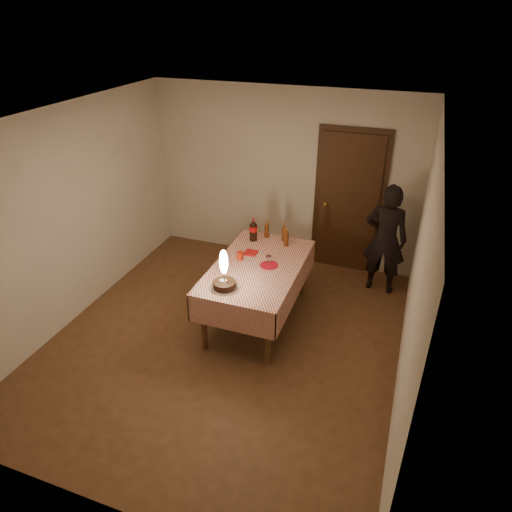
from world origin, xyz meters
name	(u,v)px	position (x,y,z in m)	size (l,w,h in m)	color
ground	(226,339)	(0.00, 0.00, 0.00)	(4.00, 4.50, 0.01)	brown
room_shell	(226,212)	(0.03, 0.08, 1.65)	(4.04, 4.54, 2.62)	silver
dining_table	(257,273)	(0.22, 0.52, 0.69)	(1.02, 1.72, 0.80)	brown
birthday_cake	(224,278)	(0.05, -0.07, 0.93)	(0.31, 0.31, 0.48)	white
red_plate	(269,265)	(0.35, 0.56, 0.80)	(0.22, 0.22, 0.01)	red
red_cup	(240,256)	(-0.03, 0.58, 0.85)	(0.08, 0.08, 0.10)	#B3220C
clear_cup	(268,259)	(0.33, 0.63, 0.84)	(0.07, 0.07, 0.09)	silver
napkin_stack	(251,253)	(0.04, 0.77, 0.81)	(0.15, 0.15, 0.02)	red
cola_bottle	(253,230)	(-0.05, 1.12, 0.95)	(0.10, 0.10, 0.32)	black
amber_bottle_left	(267,229)	(0.09, 1.27, 0.91)	(0.06, 0.06, 0.25)	#5D2D0F
amber_bottle_right	(286,237)	(0.40, 1.12, 0.91)	(0.06, 0.06, 0.25)	#5D2D0F
amber_bottle_mid	(284,232)	(0.33, 1.26, 0.91)	(0.06, 0.06, 0.25)	#5D2D0F
photographer	(385,239)	(1.60, 1.77, 0.78)	(0.59, 0.45, 1.56)	black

